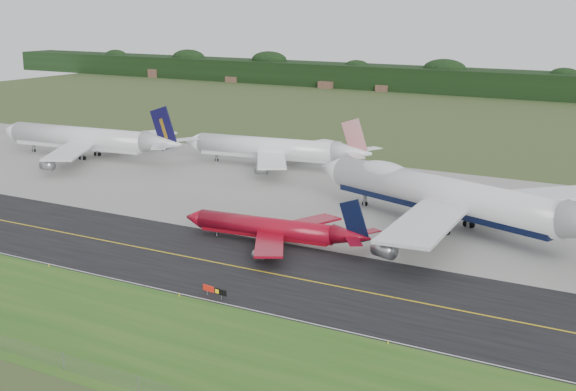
% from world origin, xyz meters
% --- Properties ---
extents(ground, '(600.00, 600.00, 0.00)m').
position_xyz_m(ground, '(0.00, 0.00, 0.00)').
color(ground, '#364C23').
rests_on(ground, ground).
extents(grass_verge, '(400.00, 30.00, 0.01)m').
position_xyz_m(grass_verge, '(0.00, -35.00, 0.01)').
color(grass_verge, '#225519').
rests_on(grass_verge, ground).
extents(taxiway, '(400.00, 32.00, 0.02)m').
position_xyz_m(taxiway, '(0.00, -4.00, 0.01)').
color(taxiway, black).
rests_on(taxiway, ground).
extents(apron, '(400.00, 78.00, 0.01)m').
position_xyz_m(apron, '(0.00, 51.00, 0.01)').
color(apron, gray).
rests_on(apron, ground).
extents(taxiway_centreline, '(400.00, 0.40, 0.00)m').
position_xyz_m(taxiway_centreline, '(0.00, -4.00, 0.03)').
color(taxiway_centreline, gold).
rests_on(taxiway_centreline, taxiway).
extents(taxiway_edge_line, '(400.00, 0.25, 0.00)m').
position_xyz_m(taxiway_edge_line, '(0.00, -19.50, 0.03)').
color(taxiway_edge_line, silver).
rests_on(taxiway_edge_line, taxiway).
extents(perimeter_fence, '(320.00, 0.10, 320.00)m').
position_xyz_m(perimeter_fence, '(0.00, -48.00, 1.10)').
color(perimeter_fence, slate).
rests_on(perimeter_fence, ground).
extents(horizon_treeline, '(700.00, 25.00, 12.00)m').
position_xyz_m(horizon_treeline, '(0.00, 273.76, 5.47)').
color(horizon_treeline, black).
rests_on(horizon_treeline, ground).
extents(jet_ba_747, '(75.36, 60.71, 19.53)m').
position_xyz_m(jet_ba_747, '(25.99, 37.37, 6.65)').
color(jet_ba_747, silver).
rests_on(jet_ba_747, ground).
extents(jet_red_737, '(38.61, 31.35, 10.42)m').
position_xyz_m(jet_red_737, '(0.86, 10.93, 2.88)').
color(jet_red_737, maroon).
rests_on(jet_red_737, ground).
extents(jet_navy_gold, '(64.65, 56.10, 16.67)m').
position_xyz_m(jet_navy_gold, '(-90.58, 56.41, 5.48)').
color(jet_navy_gold, silver).
rests_on(jet_navy_gold, ground).
extents(jet_star_tail, '(56.27, 46.72, 14.84)m').
position_xyz_m(jet_star_tail, '(-36.95, 72.96, 4.95)').
color(jet_star_tail, white).
rests_on(jet_star_tail, ground).
extents(taxiway_sign, '(4.88, 0.93, 1.64)m').
position_xyz_m(taxiway_sign, '(7.50, -18.01, 1.15)').
color(taxiway_sign, slate).
rests_on(taxiway_sign, ground).
extents(edge_marker_left, '(0.16, 0.16, 0.50)m').
position_xyz_m(edge_marker_left, '(-25.85, -20.50, 0.25)').
color(edge_marker_left, yellow).
rests_on(edge_marker_left, ground).
extents(edge_marker_center, '(0.16, 0.16, 0.50)m').
position_xyz_m(edge_marker_center, '(2.52, -20.50, 0.25)').
color(edge_marker_center, yellow).
rests_on(edge_marker_center, ground).
extents(edge_marker_right, '(0.16, 0.16, 0.50)m').
position_xyz_m(edge_marker_right, '(37.69, -20.50, 0.25)').
color(edge_marker_right, yellow).
rests_on(edge_marker_right, ground).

